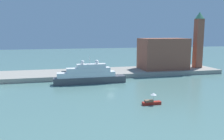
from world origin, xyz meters
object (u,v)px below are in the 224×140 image
object	(u,v)px
harbor_building	(163,54)
parked_car	(65,73)
small_motorboat	(152,101)
person_figure	(73,73)
mooring_bollard	(112,73)
bell_tower	(198,38)
large_yacht	(89,76)

from	to	relation	value
harbor_building	parked_car	xyz separation A→B (m)	(-44.45, -5.20, -6.35)
parked_car	small_motorboat	bearing A→B (deg)	-63.49
person_figure	mooring_bollard	size ratio (longest dim) A/B	2.01
harbor_building	bell_tower	size ratio (longest dim) A/B	0.80
parked_car	person_figure	world-z (taller)	person_figure
small_motorboat	bell_tower	xyz separation A→B (m)	(42.40, 44.79, 14.71)
small_motorboat	large_yacht	bearing A→B (deg)	111.84
large_yacht	mooring_bollard	bearing A→B (deg)	35.13
parked_car	harbor_building	bearing A→B (deg)	6.67
mooring_bollard	small_motorboat	bearing A→B (deg)	-88.13
large_yacht	person_figure	bearing A→B (deg)	116.36
bell_tower	parked_car	bearing A→B (deg)	-175.42
small_motorboat	person_figure	xyz separation A→B (m)	(-16.74, 39.41, 1.62)
harbor_building	person_figure	xyz separation A→B (m)	(-41.34, -5.58, -6.19)
person_figure	mooring_bollard	bearing A→B (deg)	-8.89
parked_car	mooring_bollard	bearing A→B (deg)	-8.58
small_motorboat	mooring_bollard	bearing A→B (deg)	91.87
parked_car	person_figure	distance (m)	3.14
mooring_bollard	harbor_building	bearing A→B (deg)	17.24
small_motorboat	mooring_bollard	size ratio (longest dim) A/B	5.83
harbor_building	bell_tower	world-z (taller)	bell_tower
harbor_building	parked_car	bearing A→B (deg)	-173.33
person_figure	large_yacht	bearing A→B (deg)	-63.64
small_motorboat	bell_tower	bearing A→B (deg)	46.57
person_figure	bell_tower	bearing A→B (deg)	5.19
mooring_bollard	large_yacht	bearing A→B (deg)	-144.87
large_yacht	harbor_building	size ratio (longest dim) A/B	1.26
large_yacht	mooring_bollard	size ratio (longest dim) A/B	30.91
parked_car	person_figure	xyz separation A→B (m)	(3.11, -0.38, 0.17)
large_yacht	bell_tower	distance (m)	57.77
large_yacht	mooring_bollard	xyz separation A→B (m)	(10.62, 7.47, -0.68)
large_yacht	harbor_building	distance (m)	40.02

